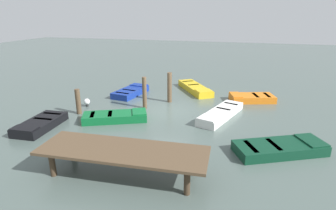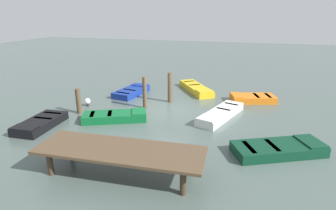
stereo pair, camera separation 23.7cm
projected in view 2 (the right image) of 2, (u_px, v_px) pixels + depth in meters
name	position (u px, v px, depth m)	size (l,w,h in m)	color
ground_plane	(168.00, 111.00, 15.87)	(80.00, 80.00, 0.00)	#4C5B56
dock_segment	(120.00, 152.00, 9.45)	(5.89, 2.13, 0.95)	brown
rowboat_blue	(132.00, 92.00, 18.93)	(1.72, 3.05, 0.46)	navy
rowboat_green	(115.00, 116.00, 14.43)	(3.42, 2.39, 0.46)	#0F602D
rowboat_orange	(252.00, 98.00, 17.46)	(2.95, 2.10, 0.46)	orange
rowboat_dark_green	(279.00, 149.00, 11.01)	(3.79, 2.79, 0.46)	#0C3823
rowboat_white	(221.00, 114.00, 14.78)	(2.19, 3.99, 0.46)	silver
rowboat_yellow	(196.00, 88.00, 19.73)	(3.10, 3.92, 0.46)	gold
rowboat_black	(40.00, 123.00, 13.54)	(1.46, 2.85, 0.46)	black
mooring_piling_far_left	(78.00, 101.00, 15.31)	(0.27, 0.27, 1.40)	brown
mooring_piling_far_right	(170.00, 88.00, 17.15)	(0.28, 0.28, 1.87)	brown
mooring_piling_center	(145.00, 93.00, 16.05)	(0.25, 0.25, 1.86)	brown
marker_buoy	(87.00, 101.00, 16.61)	(0.36, 0.36, 0.48)	#262626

